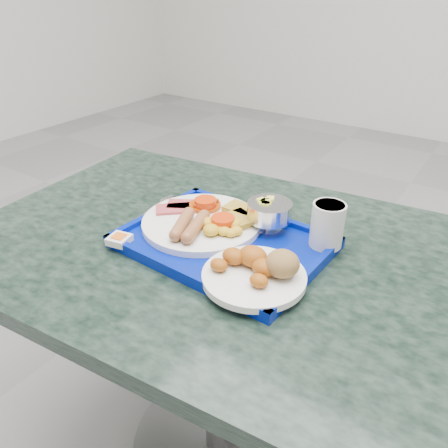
% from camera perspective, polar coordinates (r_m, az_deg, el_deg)
% --- Properties ---
extents(floor, '(6.00, 6.00, 0.00)m').
position_cam_1_polar(floor, '(1.52, 4.00, -21.13)').
color(floor, gray).
rests_on(floor, ground).
extents(table, '(1.16, 0.83, 0.69)m').
position_cam_1_polar(table, '(1.02, -0.01, -11.02)').
color(table, slate).
rests_on(table, floor).
extents(tray, '(0.41, 0.31, 0.02)m').
position_cam_1_polar(tray, '(0.90, 0.00, -2.50)').
color(tray, '#031997').
rests_on(tray, table).
extents(main_plate, '(0.26, 0.26, 0.04)m').
position_cam_1_polar(main_plate, '(0.95, -2.53, 0.44)').
color(main_plate, white).
rests_on(main_plate, tray).
extents(bread_plate, '(0.19, 0.19, 0.06)m').
position_cam_1_polar(bread_plate, '(0.78, 4.49, -6.00)').
color(bread_plate, white).
rests_on(bread_plate, tray).
extents(fruit_bowl, '(0.09, 0.09, 0.07)m').
position_cam_1_polar(fruit_bowl, '(0.93, 5.92, 1.65)').
color(fruit_bowl, silver).
rests_on(fruit_bowl, tray).
extents(juice_cup, '(0.07, 0.07, 0.09)m').
position_cam_1_polar(juice_cup, '(0.89, 13.37, 0.05)').
color(juice_cup, silver).
rests_on(juice_cup, tray).
extents(spoon, '(0.06, 0.16, 0.01)m').
position_cam_1_polar(spoon, '(1.04, -8.05, 2.50)').
color(spoon, silver).
rests_on(spoon, tray).
extents(knife, '(0.03, 0.19, 0.00)m').
position_cam_1_polar(knife, '(1.02, -9.55, 1.66)').
color(knife, silver).
rests_on(knife, tray).
extents(jam_packet, '(0.05, 0.05, 0.02)m').
position_cam_1_polar(jam_packet, '(0.91, -13.52, -1.99)').
color(jam_packet, white).
rests_on(jam_packet, tray).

